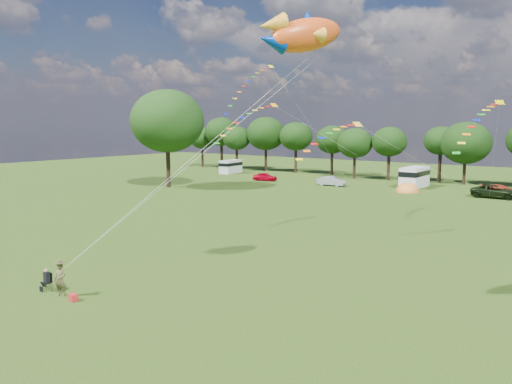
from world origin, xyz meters
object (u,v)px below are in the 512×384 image
Objects in this scene: car_a at (265,177)px; campervan_c at (414,176)px; campervan_a at (231,166)px; camp_chair at (47,277)px; big_tree at (167,121)px; kite_flyer at (60,280)px; car_d at (496,192)px; car_b at (331,181)px; tent_orange at (407,192)px; fish_kite at (299,35)px; car_c at (501,190)px.

car_a is 21.89m from campervan_c.
campervan_a is 4.23× the size of camp_chair.
campervan_c is (27.08, 20.25, -7.52)m from big_tree.
campervan_a is 2.85× the size of kite_flyer.
campervan_c is at bearing 70.09° from car_d.
car_b is at bearing 105.35° from camp_chair.
tent_orange is 45.75m from fish_kite.
big_tree reaches higher than kite_flyer.
fish_kite is at bearing 30.78° from camp_chair.
car_b is 3.25× the size of camp_chair.
big_tree is 2.38× the size of car_d.
tent_orange is (33.74, -5.25, -1.22)m from campervan_a.
campervan_c reaches higher than tent_orange.
car_a is 22.04m from tent_orange.
car_c is at bearing -99.41° from campervan_c.
fish_kite reaches higher than car_d.
campervan_a is 62.74m from camp_chair.
kite_flyer is at bearing -90.18° from tent_orange.
camp_chair is (9.30, -48.42, 0.03)m from car_b.
fish_kite is (-0.07, -46.09, 11.92)m from car_c.
car_b is 49.00m from fish_kite.
car_b is 0.92× the size of fish_kite.
car_d is 44.20m from campervan_a.
camp_chair is at bearing 152.99° from kite_flyer.
campervan_c is at bearing 100.44° from tent_orange.
car_a is 32.55m from car_c.
car_b is 0.67× the size of campervan_c.
car_a is 11.19m from car_b.
car_d is at bearing -103.95° from car_a.
car_d is 1.35× the size of fish_kite.
kite_flyer is 0.42× the size of fish_kite.
car_a reaches higher than tent_orange.
kite_flyer is at bearing 0.49° from camp_chair.
car_d is 50.81m from kite_flyer.
kite_flyer is (21.87, -48.05, 0.24)m from car_a.
car_c is 3.92× the size of camp_chair.
big_tree is 43.28m from car_c.
campervan_c reaches higher than kite_flyer.
tent_orange is at bearing 92.52° from car_c.
campervan_c is 50.59m from fish_kite.
car_a is 13.13m from campervan_a.
big_tree is 43.63m from camp_chair.
tent_orange is at bearing -105.78° from campervan_a.
car_a is 2.17× the size of kite_flyer.
car_d is at bearing -89.57° from car_b.
tent_orange is at bearing 96.60° from car_d.
fish_kite reaches higher than car_a.
car_d is 0.98× the size of campervan_c.
camp_chair is 0.28× the size of fish_kite.
big_tree is at bearing -151.94° from tent_orange.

